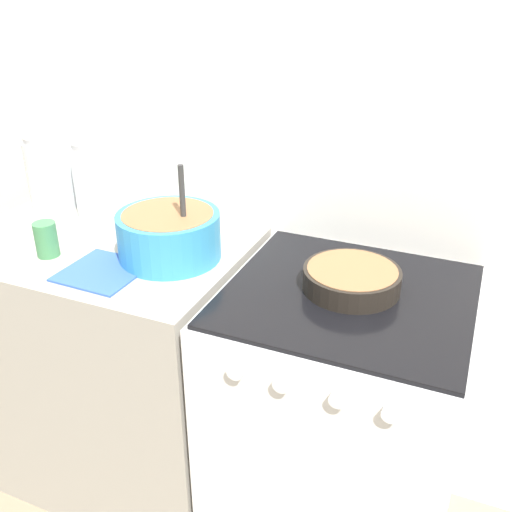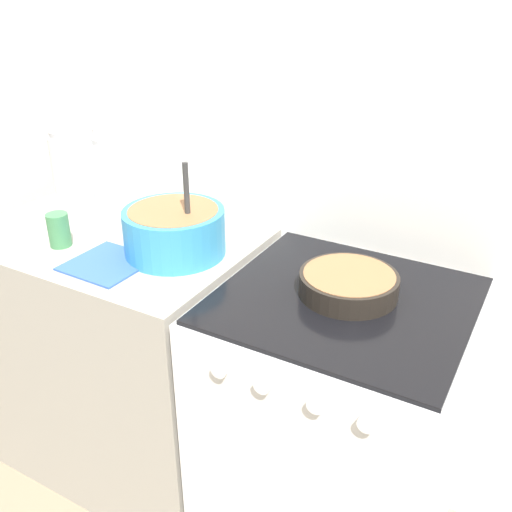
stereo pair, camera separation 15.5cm
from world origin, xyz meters
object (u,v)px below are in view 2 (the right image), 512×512
object	(u,v)px
stove	(334,432)
baking_pan	(349,284)
storage_jar_middle	(119,178)
tin_can	(59,230)
storage_jar_left	(76,169)
mixing_bowl	(174,229)

from	to	relation	value
stove	baking_pan	bearing A→B (deg)	93.28
baking_pan	storage_jar_middle	size ratio (longest dim) A/B	1.01
baking_pan	tin_can	xyz separation A→B (m)	(-0.86, -0.15, 0.02)
baking_pan	storage_jar_left	bearing A→B (deg)	170.84
stove	storage_jar_left	size ratio (longest dim) A/B	3.62
mixing_bowl	stove	bearing A→B (deg)	0.23
storage_jar_left	storage_jar_middle	xyz separation A→B (m)	(0.20, 0.00, 0.00)
mixing_bowl	storage_jar_middle	bearing A→B (deg)	152.12
baking_pan	tin_can	distance (m)	0.88
tin_can	stove	bearing A→B (deg)	8.60
storage_jar_middle	tin_can	size ratio (longest dim) A/B	2.45
stove	baking_pan	xyz separation A→B (m)	(-0.00, 0.02, 0.48)
mixing_bowl	storage_jar_middle	world-z (taller)	mixing_bowl
storage_jar_middle	storage_jar_left	bearing A→B (deg)	180.00
stove	tin_can	distance (m)	1.01
storage_jar_left	storage_jar_middle	size ratio (longest dim) A/B	0.99
mixing_bowl	baking_pan	distance (m)	0.53
tin_can	mixing_bowl	bearing A→B (deg)	21.03
storage_jar_middle	stove	bearing A→B (deg)	-12.43
stove	mixing_bowl	distance (m)	0.75
mixing_bowl	tin_can	size ratio (longest dim) A/B	2.86
storage_jar_middle	tin_can	xyz separation A→B (m)	(0.05, -0.33, -0.06)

